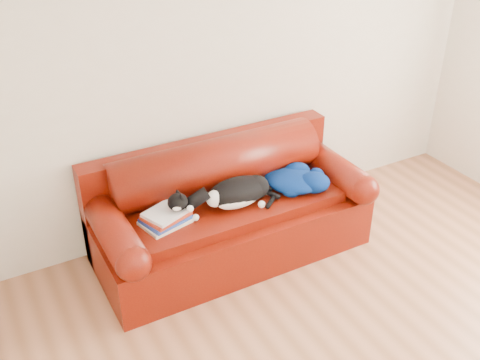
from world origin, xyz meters
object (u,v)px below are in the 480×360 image
object	(u,v)px
cat	(237,193)
book_stack	(166,217)
blanket	(296,179)
sofa_base	(231,227)

from	to	relation	value
cat	book_stack	bearing A→B (deg)	-177.37
book_stack	blanket	bearing A→B (deg)	-1.40
book_stack	blanket	distance (m)	1.09
sofa_base	blanket	bearing A→B (deg)	-9.49
cat	blanket	size ratio (longest dim) A/B	1.28
book_stack	cat	distance (m)	0.57
book_stack	cat	bearing A→B (deg)	-2.73
sofa_base	cat	xyz separation A→B (m)	(0.01, -0.09, 0.36)
cat	blanket	bearing A→B (deg)	5.40
cat	blanket	distance (m)	0.52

